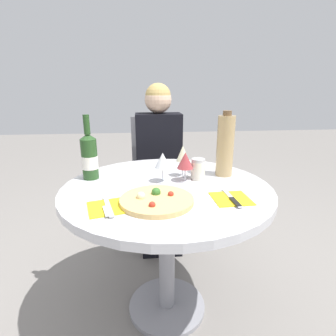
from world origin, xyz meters
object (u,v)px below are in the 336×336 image
dining_table (167,208)px  tall_carafe (225,146)px  wine_bottle (89,156)px  seated_diner (160,174)px  chair_behind_diner (158,179)px  pizza_large (156,200)px

dining_table → tall_carafe: 0.44m
wine_bottle → dining_table: bearing=-21.0°
dining_table → seated_diner: seated_diner is taller
dining_table → chair_behind_diner: bearing=88.9°
chair_behind_diner → tall_carafe: 0.87m
wine_bottle → tall_carafe: (0.68, -0.02, 0.04)m
dining_table → chair_behind_diner: chair_behind_diner is taller
dining_table → wine_bottle: size_ratio=3.05×
dining_table → wine_bottle: bearing=159.0°
pizza_large → tall_carafe: 0.51m
seated_diner → tall_carafe: seated_diner is taller
dining_table → pizza_large: (-0.06, -0.19, 0.13)m
chair_behind_diner → seated_diner: bearing=90.0°
wine_bottle → tall_carafe: 0.69m
seated_diner → wine_bottle: seated_diner is taller
chair_behind_diner → pizza_large: size_ratio=3.17×
seated_diner → pizza_large: size_ratio=4.01×
pizza_large → dining_table: bearing=72.2°
chair_behind_diner → wine_bottle: size_ratio=2.94×
pizza_large → tall_carafe: bearing=39.9°
dining_table → seated_diner: 0.68m
wine_bottle → pizza_large: bearing=-46.6°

